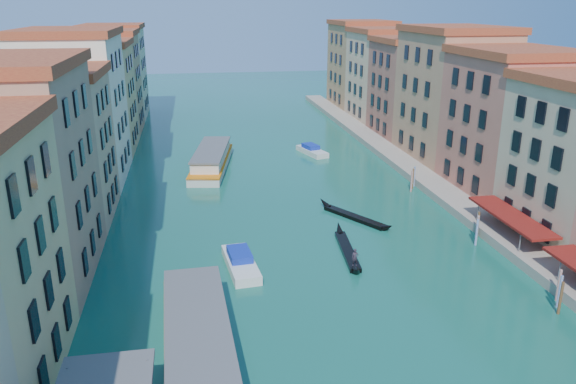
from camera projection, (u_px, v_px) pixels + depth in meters
name	position (u px, v px, depth m)	size (l,w,h in m)	color
left_bank_palazzos	(68.00, 121.00, 72.61)	(12.80, 128.40, 21.00)	tan
right_bank_palazzos	(469.00, 107.00, 82.05)	(12.80, 128.40, 21.00)	brown
quay	(413.00, 170.00, 83.69)	(4.00, 140.00, 1.00)	#9E927F
mooring_poles_right	(539.00, 278.00, 49.17)	(1.44, 54.24, 3.20)	brown
vaporetto_near	(198.00, 343.00, 39.51)	(5.46, 20.97, 3.10)	silver
vaporetto_far	(212.00, 159.00, 86.52)	(7.91, 20.75, 3.01)	silver
gondola_fore	(347.00, 249.00, 57.02)	(2.02, 12.10, 2.41)	black
gondola_far	(353.00, 216.00, 66.24)	(6.94, 10.69, 1.69)	black
motorboat_mid	(241.00, 262.00, 53.71)	(3.22, 8.09, 1.63)	white
motorboat_far	(312.00, 150.00, 94.73)	(4.36, 7.78, 1.54)	silver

